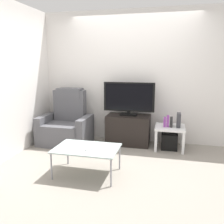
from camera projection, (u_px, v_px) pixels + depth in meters
name	position (u px, v px, depth m)	size (l,w,h in m)	color
ground_plane	(122.00, 160.00, 3.98)	(6.40, 6.40, 0.00)	gray
wall_back	(133.00, 77.00, 4.80)	(6.40, 0.06, 2.60)	silver
wall_side	(16.00, 79.00, 4.16)	(0.06, 4.48, 2.60)	silver
tv_stand	(128.00, 130.00, 4.73)	(0.84, 0.47, 0.58)	black
television	(129.00, 98.00, 4.62)	(0.99, 0.20, 0.64)	black
recliner_armchair	(67.00, 125.00, 4.79)	(0.98, 0.78, 1.08)	#515156
side_table	(170.00, 130.00, 4.44)	(0.54, 0.54, 0.43)	white
subwoofer_box	(169.00, 141.00, 4.49)	(0.29, 0.29, 0.29)	black
book_leftmost	(165.00, 122.00, 4.42)	(0.04, 0.13, 0.17)	purple
book_middle	(168.00, 121.00, 4.40)	(0.05, 0.11, 0.21)	purple
book_rightmost	(171.00, 122.00, 4.39)	(0.05, 0.11, 0.18)	#262626
game_console	(179.00, 120.00, 4.38)	(0.07, 0.20, 0.26)	#333338
coffee_table	(87.00, 149.00, 3.40)	(0.90, 0.60, 0.40)	#B2C6C1
cell_phone	(90.00, 149.00, 3.33)	(0.07, 0.15, 0.01)	#B7B7BC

